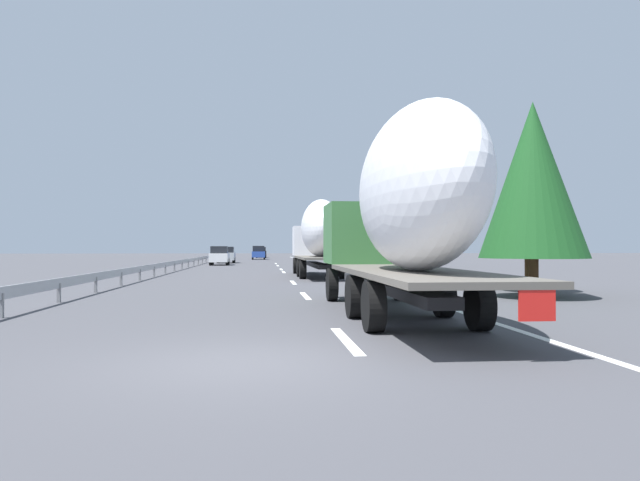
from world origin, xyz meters
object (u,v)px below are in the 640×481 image
object	(u,v)px
car_white_van	(220,256)
car_blue_sedan	(259,253)
truck_lead	(319,234)
car_silver_hatch	(226,255)
truck_trailing	(404,207)
road_sign	(338,240)
car_black_suv	(261,252)

from	to	relation	value
car_white_van	car_blue_sedan	world-z (taller)	car_blue_sedan
truck_lead	car_silver_hatch	world-z (taller)	truck_lead
truck_lead	car_white_van	xyz separation A→B (m)	(24.00, 7.41, -1.55)
truck_trailing	car_silver_hatch	xyz separation A→B (m)	(53.00, 7.25, -1.74)
car_blue_sedan	road_sign	bearing A→B (deg)	-169.36
car_white_van	car_blue_sedan	distance (m)	27.64
car_blue_sedan	car_black_suv	bearing A→B (deg)	-1.62
truck_lead	car_blue_sedan	world-z (taller)	truck_lead
car_black_suv	car_white_van	bearing A→B (deg)	174.32
truck_lead	car_blue_sedan	size ratio (longest dim) A/B	2.83
truck_lead	car_black_suv	xyz separation A→B (m)	(64.59, 3.38, -1.57)
truck_trailing	car_silver_hatch	distance (m)	53.52
car_black_suv	car_silver_hatch	size ratio (longest dim) A/B	1.03
truck_trailing	car_black_suv	bearing A→B (deg)	2.27
truck_trailing	car_silver_hatch	world-z (taller)	truck_trailing
car_blue_sedan	car_silver_hatch	bearing A→B (deg)	169.66
car_blue_sedan	road_sign	xyz separation A→B (m)	(-36.48, -6.85, 1.35)
car_black_suv	car_silver_hatch	world-z (taller)	car_black_suv
truck_lead	car_silver_hatch	bearing A→B (deg)	12.67
car_blue_sedan	road_sign	world-z (taller)	road_sign
car_white_van	car_silver_hatch	world-z (taller)	car_white_van
car_blue_sedan	car_silver_hatch	world-z (taller)	car_blue_sedan
truck_lead	car_white_van	size ratio (longest dim) A/B	2.89
car_black_suv	car_silver_hatch	xyz separation A→B (m)	(-32.35, 3.87, -0.00)
car_blue_sedan	truck_lead	bearing A→B (deg)	-175.83
car_black_suv	road_sign	xyz separation A→B (m)	(-49.68, -6.48, 1.40)
car_silver_hatch	road_sign	xyz separation A→B (m)	(-17.32, -10.35, 1.40)
truck_lead	truck_trailing	xyz separation A→B (m)	(-20.77, 0.00, 0.17)
road_sign	car_white_van	bearing A→B (deg)	49.16
road_sign	truck_lead	bearing A→B (deg)	168.26
car_blue_sedan	car_silver_hatch	xyz separation A→B (m)	(-19.16, 3.50, -0.06)
truck_lead	car_black_suv	size ratio (longest dim) A/B	2.95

